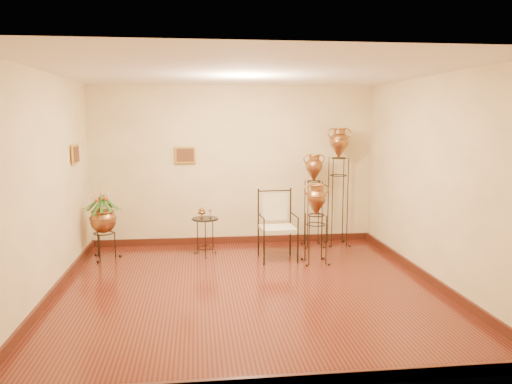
{
  "coord_description": "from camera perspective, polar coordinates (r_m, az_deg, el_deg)",
  "views": [
    {
      "loc": [
        -0.65,
        -6.29,
        2.22
      ],
      "look_at": [
        0.25,
        1.3,
        1.1
      ],
      "focal_mm": 35.0,
      "sensor_mm": 36.0,
      "label": 1
    }
  ],
  "objects": [
    {
      "name": "amphora_mid",
      "position": [
        8.72,
        6.58,
        -0.89
      ],
      "size": [
        0.43,
        0.43,
        1.64
      ],
      "rotation": [
        0.0,
        0.0,
        0.21
      ],
      "color": "black",
      "rests_on": "ground"
    },
    {
      "name": "amphora_tall",
      "position": [
        8.86,
        9.37,
        0.76
      ],
      "size": [
        0.48,
        0.48,
        2.09
      ],
      "rotation": [
        0.0,
        0.0,
        -0.18
      ],
      "color": "black",
      "rests_on": "ground"
    },
    {
      "name": "armchair",
      "position": [
        7.89,
        2.49,
        -3.89
      ],
      "size": [
        0.65,
        0.61,
        1.1
      ],
      "rotation": [
        0.0,
        0.0,
        0.06
      ],
      "color": "black",
      "rests_on": "ground"
    },
    {
      "name": "side_table",
      "position": [
        8.24,
        -5.82,
        -5.0
      ],
      "size": [
        0.56,
        0.56,
        0.78
      ],
      "rotation": [
        0.0,
        0.0,
        -0.39
      ],
      "color": "black",
      "rests_on": "ground"
    },
    {
      "name": "room_shell",
      "position": [
        6.35,
        -0.92,
        3.93
      ],
      "size": [
        5.02,
        5.02,
        2.81
      ],
      "color": "beige",
      "rests_on": "ground"
    },
    {
      "name": "amphora_short",
      "position": [
        7.76,
        6.85,
        -3.57
      ],
      "size": [
        0.48,
        0.48,
        1.26
      ],
      "rotation": [
        0.0,
        0.0,
        -0.29
      ],
      "color": "black",
      "rests_on": "ground"
    },
    {
      "name": "ground",
      "position": [
        6.7,
        -0.82,
        -11.01
      ],
      "size": [
        5.0,
        5.0,
        0.0
      ],
      "primitive_type": "plane",
      "color": "#5D2316",
      "rests_on": "ground"
    },
    {
      "name": "planter_urn",
      "position": [
        8.29,
        -17.09,
        -2.75
      ],
      "size": [
        0.79,
        0.79,
        1.21
      ],
      "rotation": [
        0.0,
        0.0,
        0.25
      ],
      "color": "black",
      "rests_on": "ground"
    }
  ]
}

